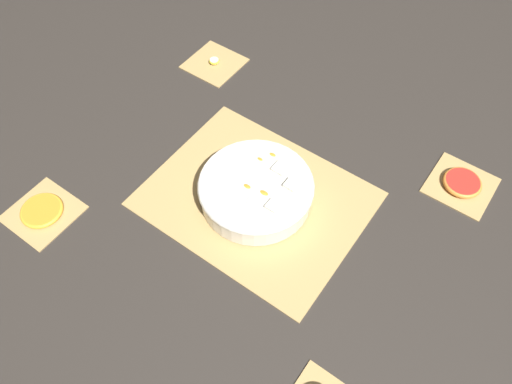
{
  "coord_description": "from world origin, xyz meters",
  "views": [
    {
      "loc": [
        -0.36,
        0.5,
        0.9
      ],
      "look_at": [
        0.0,
        0.0,
        0.03
      ],
      "focal_mm": 35.0,
      "sensor_mm": 36.0,
      "label": 1
    }
  ],
  "objects": [
    {
      "name": "coaster_mat_far_right",
      "position": [
        0.35,
        0.3,
        0.0
      ],
      "size": [
        0.14,
        0.14,
        0.01
      ],
      "color": "tan",
      "rests_on": "ground_plane"
    },
    {
      "name": "coaster_mat_near_left",
      "position": [
        -0.35,
        -0.3,
        0.0
      ],
      "size": [
        0.14,
        0.14,
        0.01
      ],
      "color": "tan",
      "rests_on": "ground_plane"
    },
    {
      "name": "ground_plane",
      "position": [
        0.0,
        0.0,
        0.0
      ],
      "size": [
        6.0,
        6.0,
        0.0
      ],
      "primitive_type": "plane",
      "color": "#2D2823"
    },
    {
      "name": "fruit_salad_bowl",
      "position": [
        -0.0,
        -0.0,
        0.04
      ],
      "size": [
        0.25,
        0.25,
        0.06
      ],
      "color": "silver",
      "rests_on": "bamboo_mat_center"
    },
    {
      "name": "coaster_mat_near_right",
      "position": [
        0.35,
        -0.3,
        0.0
      ],
      "size": [
        0.14,
        0.14,
        0.01
      ],
      "color": "tan",
      "rests_on": "ground_plane"
    },
    {
      "name": "orange_slice_whole",
      "position": [
        0.35,
        0.3,
        0.01
      ],
      "size": [
        0.09,
        0.09,
        0.01
      ],
      "color": "orange",
      "rests_on": "coaster_mat_far_right"
    },
    {
      "name": "banana_coin_single",
      "position": [
        0.35,
        -0.3,
        0.01
      ],
      "size": [
        0.03,
        0.03,
        0.01
      ],
      "color": "#F7EFC6",
      "rests_on": "coaster_mat_near_right"
    },
    {
      "name": "bamboo_mat_center",
      "position": [
        0.0,
        0.0,
        0.0
      ],
      "size": [
        0.46,
        0.37,
        0.01
      ],
      "color": "tan",
      "rests_on": "ground_plane"
    },
    {
      "name": "grapefruit_slice",
      "position": [
        -0.35,
        -0.3,
        0.01
      ],
      "size": [
        0.09,
        0.09,
        0.01
      ],
      "color": "red",
      "rests_on": "coaster_mat_near_left"
    }
  ]
}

